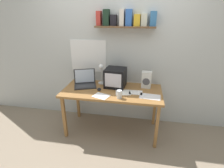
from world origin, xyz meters
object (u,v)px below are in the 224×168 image
Objects in this scene: computer_mouse at (99,89)px; crt_monitor at (115,78)px; laptop at (85,82)px; printed_handout at (123,92)px; desk_lamp at (101,72)px; space_heater at (146,80)px; loose_paper_near_monitor at (101,96)px; juice_glass at (119,95)px; open_notebook at (136,92)px; loose_paper_near_laptop at (150,97)px; corner_desk at (112,94)px.

crt_monitor is at bearing 41.47° from computer_mouse.
laptop reaches higher than printed_handout.
laptop is 0.31m from desk_lamp.
space_heater is 0.45m from printed_handout.
juice_glass is at bearing -2.84° from loose_paper_near_monitor.
laptop is 0.32m from computer_mouse.
desk_lamp is at bearing -176.89° from space_heater.
desk_lamp reaches higher than loose_paper_near_monitor.
open_notebook is at bearing 10.23° from printed_handout.
laptop reaches higher than loose_paper_near_laptop.
loose_paper_near_laptop is at bearing -10.21° from printed_handout.
corner_desk is 4.41× the size of desk_lamp.
space_heater is (0.74, -0.03, -0.07)m from desk_lamp.
desk_lamp is at bearing 135.54° from corner_desk.
desk_lamp is 1.75× the size of open_notebook.
crt_monitor is 0.50m from space_heater.
laptop is 3.61× the size of juice_glass.
loose_paper_near_monitor reaches higher than corner_desk.
loose_paper_near_monitor and open_notebook have the same top height.
corner_desk is 0.41m from desk_lamp.
computer_mouse reaches higher than loose_paper_near_laptop.
juice_glass is 0.46× the size of printed_handout.
desk_lamp reaches higher than juice_glass.
desk_lamp is at bearing 144.89° from printed_handout.
loose_paper_near_laptop is (0.06, -0.33, -0.13)m from space_heater.
space_heater is (0.37, 0.44, 0.08)m from juice_glass.
laptop is 0.50m from loose_paper_near_monitor.
space_heater is 0.86× the size of loose_paper_near_laptop.
crt_monitor is 0.64m from loose_paper_near_laptop.
juice_glass is 0.59× the size of open_notebook.
laptop reaches higher than open_notebook.
corner_desk is at bearing 63.97° from loose_paper_near_monitor.
printed_handout and loose_paper_near_monitor have the same top height.
crt_monitor reaches higher than corner_desk.
crt_monitor is 0.31m from printed_handout.
loose_paper_near_monitor is (0.08, -0.19, -0.01)m from computer_mouse.
loose_paper_near_monitor is (-0.27, 0.01, -0.05)m from juice_glass.
corner_desk is 0.21m from printed_handout.
corner_desk is 0.32m from juice_glass.
loose_paper_near_laptop is (0.40, -0.07, 0.00)m from printed_handout.
corner_desk is 0.50m from laptop.
open_notebook is at bearing -119.24° from space_heater.
computer_mouse is (-0.35, 0.21, -0.04)m from juice_glass.
loose_paper_near_laptop is at bearing 15.02° from juice_glass.
laptop is 1.55× the size of loose_paper_near_monitor.
juice_glass is (0.12, -0.41, -0.10)m from crt_monitor.
printed_handout is 0.41m from loose_paper_near_laptop.
desk_lamp is 0.90m from loose_paper_near_laptop.
corner_desk is 0.27m from crt_monitor.
desk_lamp is 0.51m from loose_paper_near_monitor.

